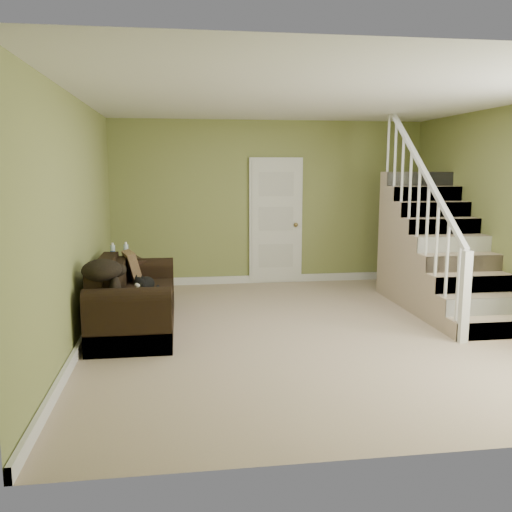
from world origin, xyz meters
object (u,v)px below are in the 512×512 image
object	(u,v)px
sofa	(131,303)
side_table	(121,283)
banana	(143,294)
cat	(145,285)

from	to	relation	value
sofa	side_table	world-z (taller)	side_table
side_table	sofa	bearing A→B (deg)	-78.01
sofa	side_table	distance (m)	1.01
banana	sofa	bearing A→B (deg)	104.76
sofa	banana	xyz separation A→B (m)	(0.15, -0.25, 0.16)
sofa	cat	bearing A→B (deg)	-11.96
sofa	cat	size ratio (longest dim) A/B	3.91
side_table	banana	world-z (taller)	side_table
sofa	cat	world-z (taller)	sofa
sofa	side_table	bearing A→B (deg)	101.99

